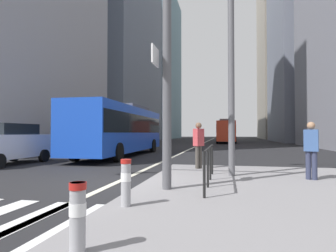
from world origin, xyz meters
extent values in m
plane|color=black|center=(0.00, 20.00, 0.00)|extent=(160.00, 160.00, 0.00)
cube|color=gray|center=(5.50, -1.00, 0.07)|extent=(9.00, 10.00, 0.15)
cube|color=silver|center=(-0.10, -4.00, 0.01)|extent=(0.45, 3.20, 0.01)
cube|color=silver|center=(0.80, -4.00, 0.01)|extent=(0.45, 3.20, 0.01)
cube|color=silver|center=(1.70, -4.00, 0.01)|extent=(0.45, 3.20, 0.01)
cube|color=beige|center=(0.00, 30.00, 0.01)|extent=(0.20, 80.00, 0.01)
cube|color=slate|center=(-16.00, 38.86, 17.88)|extent=(11.78, 22.78, 35.77)
cube|color=slate|center=(-16.00, 63.72, 18.60)|extent=(12.95, 19.28, 37.20)
cube|color=slate|center=(17.00, 42.72, 19.78)|extent=(11.42, 16.82, 39.56)
cube|color=gray|center=(17.00, 64.59, 24.30)|extent=(10.84, 16.97, 48.60)
cube|color=blue|center=(-3.44, 9.43, 1.73)|extent=(2.70, 11.68, 2.75)
cube|color=black|center=(-3.44, 9.43, 2.07)|extent=(2.73, 11.45, 1.10)
cube|color=#4C4C51|center=(-3.47, 11.18, 3.25)|extent=(1.82, 4.22, 0.30)
cylinder|color=black|center=(-2.17, 5.73, 0.50)|extent=(0.32, 1.00, 1.00)
cylinder|color=black|center=(-4.57, 5.69, 0.50)|extent=(0.32, 1.00, 1.00)
cylinder|color=black|center=(-2.30, 13.18, 0.50)|extent=(0.32, 1.00, 1.00)
cylinder|color=black|center=(-4.70, 13.14, 0.50)|extent=(0.32, 1.00, 1.00)
cube|color=silver|center=(-6.91, 3.64, 0.87)|extent=(1.86, 4.33, 1.10)
cube|color=black|center=(-6.91, 3.79, 1.68)|extent=(1.54, 2.35, 0.52)
cylinder|color=black|center=(-5.97, 5.08, 0.32)|extent=(0.23, 0.64, 0.64)
cylinder|color=black|center=(-7.79, 5.11, 0.32)|extent=(0.23, 0.64, 0.64)
cube|color=red|center=(3.27, 34.77, 1.73)|extent=(2.58, 10.60, 2.75)
cube|color=black|center=(3.27, 34.77, 2.07)|extent=(2.62, 10.39, 1.10)
cube|color=#4C4C51|center=(3.25, 33.18, 3.25)|extent=(1.78, 3.82, 0.30)
cylinder|color=black|center=(2.09, 38.16, 0.50)|extent=(0.31, 1.00, 1.00)
cylinder|color=black|center=(4.49, 38.15, 0.50)|extent=(0.31, 1.00, 1.00)
cylinder|color=black|center=(2.04, 31.39, 0.50)|extent=(0.31, 1.00, 1.00)
cylinder|color=black|center=(4.44, 31.37, 0.50)|extent=(0.31, 1.00, 1.00)
cube|color=maroon|center=(-7.37, 21.86, 0.87)|extent=(1.98, 4.31, 1.10)
cube|color=black|center=(-7.36, 22.01, 1.68)|extent=(1.60, 2.35, 0.52)
cylinder|color=black|center=(-6.53, 20.38, 0.32)|extent=(0.25, 0.65, 0.64)
cylinder|color=black|center=(-8.35, 20.47, 0.32)|extent=(0.25, 0.65, 0.64)
cylinder|color=black|center=(-6.39, 23.25, 0.32)|extent=(0.25, 0.65, 0.64)
cylinder|color=black|center=(-8.21, 23.34, 0.32)|extent=(0.25, 0.65, 0.64)
cube|color=#B2A899|center=(4.20, 52.76, 0.87)|extent=(1.89, 4.62, 1.10)
cube|color=black|center=(4.19, 52.61, 1.68)|extent=(1.56, 2.51, 0.52)
cylinder|color=black|center=(3.33, 54.34, 0.32)|extent=(0.24, 0.65, 0.64)
cylinder|color=black|center=(5.15, 54.30, 0.32)|extent=(0.24, 0.65, 0.64)
cylinder|color=black|center=(3.25, 51.23, 0.32)|extent=(0.24, 0.65, 0.64)
cylinder|color=black|center=(5.07, 51.19, 0.32)|extent=(0.24, 0.65, 0.64)
cylinder|color=#515156|center=(1.84, -1.24, 3.15)|extent=(0.22, 0.22, 6.00)
cube|color=white|center=(1.59, -1.42, 3.35)|extent=(0.04, 0.60, 0.44)
cylinder|color=#56565B|center=(3.42, 1.25, 4.15)|extent=(0.20, 0.20, 8.00)
cylinder|color=#99999E|center=(1.60, -5.00, 0.55)|extent=(0.18, 0.18, 0.80)
cylinder|color=white|center=(1.60, -5.00, 0.64)|extent=(0.19, 0.19, 0.14)
cylinder|color=#B21E19|center=(1.60, -5.00, 0.91)|extent=(0.20, 0.20, 0.08)
cylinder|color=#99999E|center=(1.43, -2.96, 0.58)|extent=(0.18, 0.18, 0.87)
cylinder|color=white|center=(1.43, -2.96, 0.69)|extent=(0.19, 0.19, 0.16)
cylinder|color=#B21E19|center=(1.43, -2.96, 0.98)|extent=(0.20, 0.20, 0.08)
cylinder|color=black|center=(2.80, -2.00, 0.62)|extent=(0.06, 0.06, 0.95)
cylinder|color=black|center=(2.80, -0.85, 0.62)|extent=(0.06, 0.06, 0.95)
cylinder|color=black|center=(2.80, 0.30, 0.62)|extent=(0.06, 0.06, 0.95)
cylinder|color=black|center=(2.80, 1.45, 0.62)|extent=(0.06, 0.06, 0.95)
cylinder|color=black|center=(2.80, -0.28, 1.10)|extent=(0.06, 3.44, 0.06)
cylinder|color=#423D38|center=(2.27, 2.92, 0.58)|extent=(0.15, 0.15, 0.85)
cylinder|color=#423D38|center=(2.17, 2.79, 0.58)|extent=(0.15, 0.15, 0.85)
cube|color=#B73D42|center=(2.22, 2.85, 1.33)|extent=(0.42, 0.45, 0.66)
sphere|color=brown|center=(2.22, 2.85, 1.78)|extent=(0.23, 0.23, 0.23)
cylinder|color=#2D334C|center=(5.60, 0.98, 0.56)|extent=(0.15, 0.15, 0.82)
cylinder|color=#2D334C|center=(5.75, 0.92, 0.56)|extent=(0.15, 0.15, 0.82)
cube|color=#38568E|center=(5.67, 0.95, 1.29)|extent=(0.44, 0.35, 0.63)
sphere|color=#9E7556|center=(5.67, 0.95, 1.71)|extent=(0.23, 0.23, 0.23)
camera|label=1|loc=(3.26, -7.96, 1.51)|focal=30.28mm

